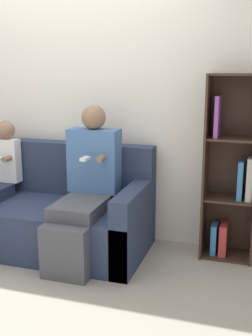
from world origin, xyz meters
TOP-DOWN VIEW (x-y plane):
  - ground_plane at (0.00, 0.00)m, footprint 14.00×14.00m
  - back_wall at (0.00, 1.00)m, footprint 10.00×0.06m
  - couch at (-0.22, 0.54)m, footprint 2.02×0.87m
  - adult_seated at (0.31, 0.44)m, footprint 0.44×0.80m
  - bookshelf at (1.45, 0.83)m, footprint 0.43×0.32m

SIDE VIEW (x-z plane):
  - ground_plane at x=0.00m, z-range 0.00..0.00m
  - couch at x=-0.22m, z-range -0.16..0.75m
  - adult_seated at x=0.31m, z-range 0.01..1.29m
  - bookshelf at x=1.45m, z-range -0.05..1.49m
  - back_wall at x=0.00m, z-range 0.00..2.55m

